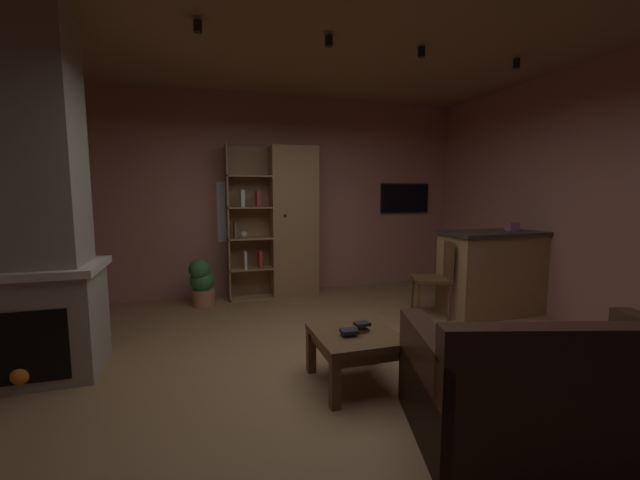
% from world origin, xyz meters
% --- Properties ---
extents(floor, '(5.86, 5.45, 0.02)m').
position_xyz_m(floor, '(0.00, 0.00, -0.01)').
color(floor, olive).
rests_on(floor, ground).
extents(wall_back, '(5.98, 0.06, 2.88)m').
position_xyz_m(wall_back, '(0.00, 2.75, 1.44)').
color(wall_back, '#AD7060').
rests_on(wall_back, ground).
extents(wall_right, '(0.06, 5.45, 2.88)m').
position_xyz_m(wall_right, '(2.96, 0.00, 1.44)').
color(wall_right, '#AD7060').
rests_on(wall_right, ground).
extents(ceiling, '(5.86, 5.45, 0.02)m').
position_xyz_m(ceiling, '(0.00, 0.00, 2.89)').
color(ceiling, '#8E6B47').
extents(window_pane_back, '(0.63, 0.01, 0.85)m').
position_xyz_m(window_pane_back, '(-0.50, 2.72, 1.21)').
color(window_pane_back, white).
extents(stone_fireplace, '(1.04, 0.79, 2.88)m').
position_xyz_m(stone_fireplace, '(-2.38, 0.56, 1.30)').
color(stone_fireplace, gray).
rests_on(stone_fireplace, ground).
extents(bookshelf_cabinet, '(1.27, 0.41, 2.14)m').
position_xyz_m(bookshelf_cabinet, '(0.15, 2.48, 1.06)').
color(bookshelf_cabinet, '#997047').
rests_on(bookshelf_cabinet, ground).
extents(kitchen_bar_counter, '(1.50, 0.65, 1.02)m').
position_xyz_m(kitchen_bar_counter, '(2.48, 0.85, 0.51)').
color(kitchen_bar_counter, '#997047').
rests_on(kitchen_bar_counter, ground).
extents(tissue_box, '(0.14, 0.14, 0.11)m').
position_xyz_m(tissue_box, '(2.59, 0.81, 1.08)').
color(tissue_box, '#995972').
rests_on(tissue_box, kitchen_bar_counter).
extents(leather_couch, '(1.85, 1.36, 0.84)m').
position_xyz_m(leather_couch, '(0.93, -1.40, 0.30)').
color(leather_couch, '#382116').
rests_on(leather_couch, ground).
extents(coffee_table, '(0.63, 0.68, 0.41)m').
position_xyz_m(coffee_table, '(0.05, -0.36, 0.33)').
color(coffee_table, brown).
rests_on(coffee_table, ground).
extents(table_book_0, '(0.15, 0.12, 0.02)m').
position_xyz_m(table_book_0, '(0.09, -0.35, 0.42)').
color(table_book_0, brown).
rests_on(table_book_0, coffee_table).
extents(table_book_1, '(0.13, 0.10, 0.03)m').
position_xyz_m(table_book_1, '(-0.02, -0.41, 0.45)').
color(table_book_1, black).
rests_on(table_book_1, coffee_table).
extents(table_book_2, '(0.13, 0.10, 0.03)m').
position_xyz_m(table_book_2, '(0.11, -0.35, 0.48)').
color(table_book_2, black).
rests_on(table_book_2, coffee_table).
extents(dining_chair, '(0.54, 0.54, 0.92)m').
position_xyz_m(dining_chair, '(1.64, 0.93, 0.53)').
color(dining_chair, brown).
rests_on(dining_chair, ground).
extents(potted_floor_plant, '(0.32, 0.34, 0.64)m').
position_xyz_m(potted_floor_plant, '(-1.06, 2.24, 0.33)').
color(potted_floor_plant, '#B77051').
rests_on(potted_floor_plant, ground).
extents(wall_mounted_tv, '(0.84, 0.06, 0.47)m').
position_xyz_m(wall_mounted_tv, '(2.15, 2.69, 1.40)').
color(wall_mounted_tv, black).
extents(track_light_spot_0, '(0.07, 0.07, 0.09)m').
position_xyz_m(track_light_spot_0, '(-2.02, 0.34, 2.81)').
color(track_light_spot_0, black).
extents(track_light_spot_1, '(0.07, 0.07, 0.09)m').
position_xyz_m(track_light_spot_1, '(-1.03, 0.37, 2.81)').
color(track_light_spot_1, black).
extents(track_light_spot_2, '(0.07, 0.07, 0.09)m').
position_xyz_m(track_light_spot_2, '(0.07, 0.36, 2.81)').
color(track_light_spot_2, black).
extents(track_light_spot_3, '(0.07, 0.07, 0.09)m').
position_xyz_m(track_light_spot_3, '(0.99, 0.36, 2.81)').
color(track_light_spot_3, black).
extents(track_light_spot_4, '(0.07, 0.07, 0.09)m').
position_xyz_m(track_light_spot_4, '(2.11, 0.37, 2.81)').
color(track_light_spot_4, black).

